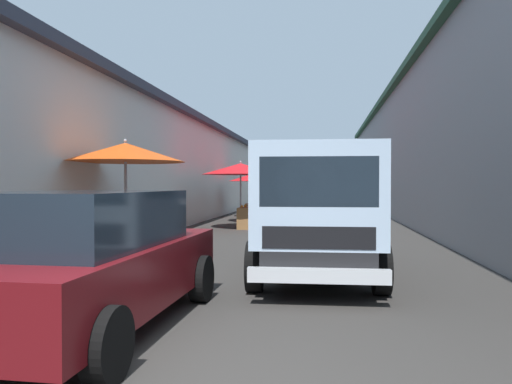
% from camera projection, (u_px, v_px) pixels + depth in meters
% --- Properties ---
extents(ground, '(90.00, 90.00, 0.00)m').
position_uv_depth(ground, '(296.00, 229.00, 16.77)').
color(ground, '#33302D').
extents(building_left_whitewash, '(49.80, 7.50, 4.22)m').
position_uv_depth(building_left_whitewash, '(116.00, 170.00, 19.97)').
color(building_left_whitewash, silver).
rests_on(building_left_whitewash, ground).
extents(building_right_concrete, '(49.80, 7.50, 5.77)m').
position_uv_depth(building_right_concrete, '(502.00, 147.00, 17.95)').
color(building_right_concrete, gray).
rests_on(building_right_concrete, ground).
extents(fruit_stall_near_left, '(2.66, 2.66, 2.31)m').
position_uv_depth(fruit_stall_near_left, '(242.00, 175.00, 16.68)').
color(fruit_stall_near_left, '#9E9EA3').
rests_on(fruit_stall_near_left, ground).
extents(fruit_stall_far_right, '(2.81, 2.81, 2.36)m').
position_uv_depth(fruit_stall_far_right, '(255.00, 175.00, 19.54)').
color(fruit_stall_far_right, '#9E9EA3').
rests_on(fruit_stall_far_right, ground).
extents(fruit_stall_far_left, '(2.89, 2.89, 2.20)m').
position_uv_depth(fruit_stall_far_left, '(260.00, 180.00, 22.97)').
color(fruit_stall_far_left, '#9E9EA3').
rests_on(fruit_stall_far_left, ground).
extents(fruit_stall_mid_lane, '(2.38, 2.38, 2.43)m').
position_uv_depth(fruit_stall_mid_lane, '(124.00, 169.00, 9.81)').
color(fruit_stall_mid_lane, '#9E9EA3').
rests_on(fruit_stall_mid_lane, ground).
extents(hatchback_car, '(3.95, 2.00, 1.45)m').
position_uv_depth(hatchback_car, '(87.00, 259.00, 5.15)').
color(hatchback_car, '#600F14').
rests_on(hatchback_car, ground).
extents(delivery_truck, '(4.97, 2.08, 2.08)m').
position_uv_depth(delivery_truck, '(316.00, 216.00, 7.51)').
color(delivery_truck, black).
rests_on(delivery_truck, ground).
extents(vendor_by_crates, '(0.52, 0.44, 1.59)m').
position_uv_depth(vendor_by_crates, '(325.00, 199.00, 20.61)').
color(vendor_by_crates, '#232328').
rests_on(vendor_by_crates, ground).
extents(vendor_in_shade, '(0.43, 0.53, 1.59)m').
position_uv_depth(vendor_in_shade, '(344.00, 205.00, 14.18)').
color(vendor_in_shade, '#665B4C').
rests_on(vendor_in_shade, ground).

